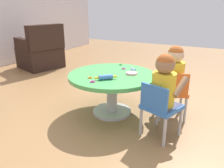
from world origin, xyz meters
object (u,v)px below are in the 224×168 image
(child_chair_left, at_px, (160,107))
(seated_child_right, at_px, (174,70))
(craft_table, at_px, (112,83))
(seated_child_left, at_px, (164,82))
(rolling_pin, at_px, (106,77))
(craft_scissors, at_px, (133,69))
(armchair_dark, at_px, (41,52))
(child_chair_right, at_px, (173,91))

(child_chair_left, relative_size, seated_child_right, 1.05)
(craft_table, bearing_deg, seated_child_left, -107.96)
(seated_child_right, height_order, rolling_pin, seated_child_right)
(craft_table, height_order, craft_scissors, craft_scissors)
(child_chair_left, xyz_separation_m, armchair_dark, (1.34, 2.76, 0.00))
(seated_child_left, height_order, rolling_pin, seated_child_left)
(craft_table, distance_m, armchair_dark, 2.42)
(seated_child_right, xyz_separation_m, craft_scissors, (0.04, 0.48, -0.06))
(child_chair_right, bearing_deg, craft_table, 107.83)
(armchair_dark, height_order, craft_scissors, armchair_dark)
(seated_child_right, bearing_deg, craft_scissors, 85.78)
(craft_table, distance_m, seated_child_left, 0.68)
(seated_child_right, bearing_deg, craft_table, 111.30)
(craft_table, relative_size, rolling_pin, 5.13)
(rolling_pin, bearing_deg, child_chair_left, -93.70)
(craft_table, relative_size, child_chair_right, 1.78)
(child_chair_left, xyz_separation_m, rolling_pin, (0.04, 0.58, 0.19))
(seated_child_left, relative_size, armchair_dark, 0.57)
(seated_child_left, relative_size, rolling_pin, 2.74)
(child_chair_right, bearing_deg, seated_child_right, 20.85)
(craft_table, xyz_separation_m, armchair_dark, (1.10, 2.15, -0.06))
(seated_child_left, height_order, armchair_dark, armchair_dark)
(craft_table, bearing_deg, rolling_pin, -170.22)
(craft_table, height_order, armchair_dark, armchair_dark)
(child_chair_left, relative_size, craft_scissors, 3.80)
(rolling_pin, height_order, craft_scissors, rolling_pin)
(seated_child_right, xyz_separation_m, rolling_pin, (-0.44, 0.58, -0.04))
(craft_table, bearing_deg, child_chair_right, -72.17)
(child_chair_left, distance_m, rolling_pin, 0.61)
(seated_child_right, distance_m, craft_scissors, 0.48)
(armchair_dark, xyz_separation_m, craft_scissors, (-0.83, -2.28, 0.16))
(seated_child_left, bearing_deg, rolling_pin, 90.04)
(craft_table, bearing_deg, seated_child_right, -68.70)
(child_chair_right, height_order, seated_child_right, seated_child_right)
(child_chair_right, bearing_deg, craft_scissors, 81.62)
(craft_table, distance_m, rolling_pin, 0.24)
(craft_table, relative_size, armchair_dark, 1.07)
(seated_child_left, distance_m, armchair_dark, 3.07)
(rolling_pin, bearing_deg, seated_child_left, -89.96)
(craft_table, xyz_separation_m, seated_child_right, (0.24, -0.61, 0.17))
(child_chair_right, xyz_separation_m, seated_child_right, (0.04, 0.01, 0.23))
(child_chair_left, distance_m, armchair_dark, 3.07)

